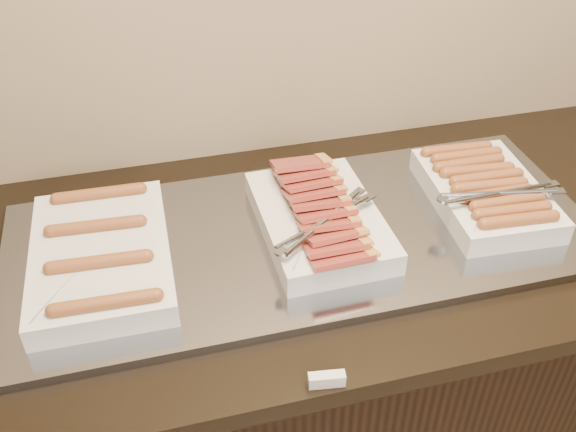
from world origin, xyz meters
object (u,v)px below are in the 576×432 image
Objects in this scene: counter at (305,376)px; dish_right at (486,191)px; warming_tray at (304,236)px; dish_left at (101,255)px; dish_center at (319,218)px.

counter is 0.64m from dish_right.
dish_left is at bearing 180.00° from warming_tray.
dish_center is at bearing -10.37° from counter.
warming_tray is 3.51× the size of dish_right.
warming_tray is 0.41m from dish_right.
counter is at bearing 0.00° from warming_tray.
warming_tray is 0.06m from dish_center.
warming_tray is at bearing 180.00° from counter.
dish_left is at bearing -177.08° from dish_right.
dish_center is at bearing -7.30° from warming_tray.
dish_center reaches higher than dish_left.
dish_left is at bearing 180.00° from counter.
dish_right reaches higher than counter.
dish_right reaches higher than dish_left.
dish_right is at bearing 0.58° from dish_left.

